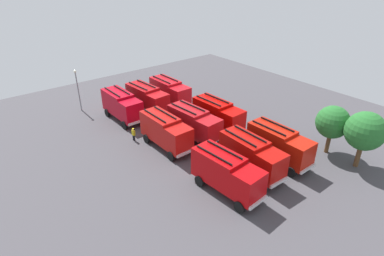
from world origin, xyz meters
TOP-DOWN VIEW (x-y plane):
  - ground_plane at (0.00, 0.00)m, footprint 56.26×56.26m
  - fire_truck_0 at (-9.90, -3.98)m, footprint 7.21×2.78m
  - fire_truck_1 at (-0.26, -3.60)m, footprint 7.22×2.79m
  - fire_truck_2 at (9.81, -3.87)m, footprint 7.34×3.12m
  - fire_truck_3 at (-9.80, -0.12)m, footprint 7.36×3.19m
  - fire_truck_4 at (0.22, 0.12)m, footprint 7.35×3.15m
  - fire_truck_5 at (9.19, 0.11)m, footprint 7.28×2.95m
  - fire_truck_6 at (-9.96, 3.85)m, footprint 7.25×2.87m
  - fire_truck_7 at (0.25, 3.96)m, footprint 7.28×2.95m
  - fire_truck_8 at (9.59, 3.96)m, footprint 7.20×2.75m
  - firefighter_0 at (-3.96, -5.74)m, footprint 0.45×0.30m
  - firefighter_1 at (4.77, -0.20)m, footprint 0.33×0.46m
  - firefighter_2 at (-6.28, 1.94)m, footprint 0.27×0.43m
  - tree_0 at (11.92, 9.80)m, footprint 3.58×3.58m
  - tree_1 at (15.36, 9.68)m, footprint 3.95×3.95m
  - traffic_cone_0 at (-4.10, 6.18)m, footprint 0.39×0.39m
  - lamppost at (-16.34, -7.24)m, footprint 0.36×0.36m

SIDE VIEW (x-z plane):
  - ground_plane at x=0.00m, z-range 0.00..0.00m
  - traffic_cone_0 at x=-4.10m, z-range 0.00..0.56m
  - firefighter_0 at x=-3.96m, z-range 0.09..1.68m
  - firefighter_2 at x=-6.28m, z-range 0.10..1.78m
  - firefighter_1 at x=4.77m, z-range 0.12..1.90m
  - fire_truck_0 at x=-9.90m, z-range 0.21..4.09m
  - fire_truck_1 at x=-0.26m, z-range 0.21..4.09m
  - fire_truck_2 at x=9.81m, z-range 0.21..4.09m
  - fire_truck_3 at x=-9.80m, z-range 0.21..4.09m
  - fire_truck_4 at x=0.22m, z-range 0.21..4.09m
  - fire_truck_5 at x=9.19m, z-range 0.21..4.09m
  - fire_truck_6 at x=-9.96m, z-range 0.21..4.09m
  - fire_truck_7 at x=0.25m, z-range 0.21..4.09m
  - fire_truck_8 at x=9.59m, z-range 0.21..4.09m
  - lamppost at x=-16.34m, z-range 0.55..6.51m
  - tree_0 at x=11.92m, z-range 0.96..6.51m
  - tree_1 at x=15.36m, z-range 1.06..7.18m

